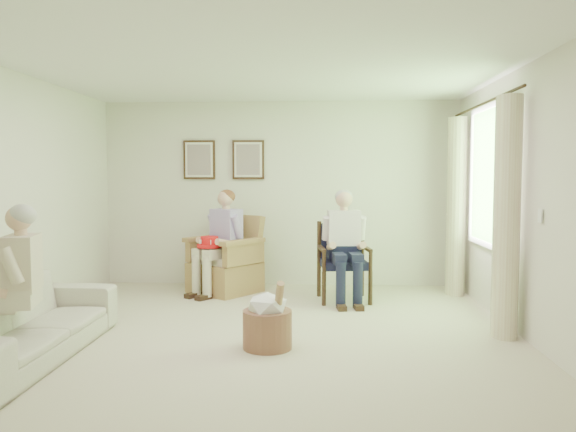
% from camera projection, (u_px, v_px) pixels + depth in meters
% --- Properties ---
extents(floor, '(5.50, 5.50, 0.00)m').
position_uv_depth(floor, '(261.00, 339.00, 5.31)').
color(floor, beige).
rests_on(floor, ground).
extents(back_wall, '(5.00, 0.04, 2.60)m').
position_uv_depth(back_wall, '(280.00, 194.00, 7.96)').
color(back_wall, silver).
rests_on(back_wall, ground).
extents(front_wall, '(5.00, 0.04, 2.60)m').
position_uv_depth(front_wall, '(196.00, 231.00, 2.48)').
color(front_wall, silver).
rests_on(front_wall, ground).
extents(left_wall, '(0.04, 5.50, 2.60)m').
position_uv_depth(left_wall, '(0.00, 202.00, 5.36)').
color(left_wall, silver).
rests_on(left_wall, ground).
extents(right_wall, '(0.04, 5.50, 2.60)m').
position_uv_depth(right_wall, '(534.00, 203.00, 5.09)').
color(right_wall, silver).
rests_on(right_wall, ground).
extents(ceiling, '(5.00, 5.50, 0.02)m').
position_uv_depth(ceiling, '(260.00, 61.00, 5.13)').
color(ceiling, white).
rests_on(ceiling, back_wall).
extents(window, '(0.13, 2.50, 1.63)m').
position_uv_depth(window, '(491.00, 173.00, 6.27)').
color(window, '#2D6B23').
rests_on(window, right_wall).
extents(curtain_left, '(0.34, 0.34, 2.30)m').
position_uv_depth(curtain_left, '(506.00, 218.00, 5.33)').
color(curtain_left, beige).
rests_on(curtain_left, ground).
extents(curtain_right, '(0.34, 0.34, 2.30)m').
position_uv_depth(curtain_right, '(456.00, 207.00, 7.28)').
color(curtain_right, beige).
rests_on(curtain_right, ground).
extents(framed_print_left, '(0.45, 0.05, 0.55)m').
position_uv_depth(framed_print_left, '(199.00, 160.00, 7.95)').
color(framed_print_left, '#382114').
rests_on(framed_print_left, back_wall).
extents(framed_print_right, '(0.45, 0.05, 0.55)m').
position_uv_depth(framed_print_right, '(248.00, 160.00, 7.92)').
color(framed_print_right, '#382114').
rests_on(framed_print_right, back_wall).
extents(wicker_armchair, '(0.80, 0.79, 1.02)m').
position_uv_depth(wicker_armchair, '(225.00, 268.00, 7.51)').
color(wicker_armchair, '#A7864F').
rests_on(wicker_armchair, ground).
extents(wood_armchair, '(0.61, 0.58, 0.94)m').
position_uv_depth(wood_armchair, '(344.00, 258.00, 7.04)').
color(wood_armchair, black).
rests_on(wood_armchair, ground).
extents(sofa, '(2.17, 0.85, 0.63)m').
position_uv_depth(sofa, '(22.00, 322.00, 4.73)').
color(sofa, beige).
rests_on(sofa, ground).
extents(person_wicker, '(0.40, 0.63, 1.34)m').
position_uv_depth(person_wicker, '(223.00, 235.00, 7.34)').
color(person_wicker, beige).
rests_on(person_wicker, ground).
extents(person_dark, '(0.40, 0.62, 1.35)m').
position_uv_depth(person_dark, '(344.00, 238.00, 6.86)').
color(person_dark, '#171A34').
rests_on(person_dark, ground).
extents(person_sofa, '(0.42, 0.62, 1.28)m').
position_uv_depth(person_sofa, '(14.00, 275.00, 4.60)').
color(person_sofa, beige).
rests_on(person_sofa, ground).
extents(red_hat, '(0.32, 0.32, 0.14)m').
position_uv_depth(red_hat, '(209.00, 243.00, 7.20)').
color(red_hat, red).
rests_on(red_hat, person_wicker).
extents(hatbox, '(0.49, 0.49, 0.65)m').
position_uv_depth(hatbox, '(268.00, 320.00, 5.02)').
color(hatbox, tan).
rests_on(hatbox, ground).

